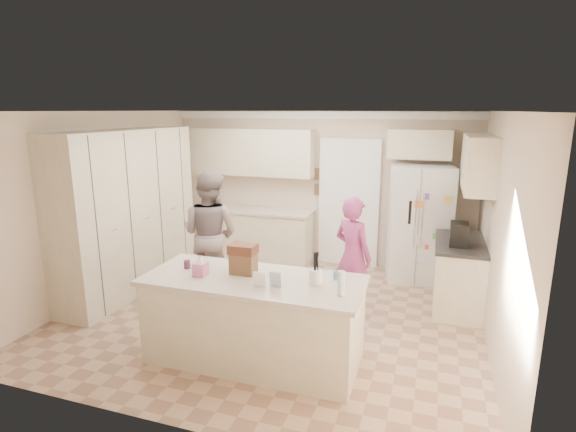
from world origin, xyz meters
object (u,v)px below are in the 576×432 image
(coffee_maker, at_px, (459,234))
(teen_boy, at_px, (210,234))
(refrigerator, at_px, (419,224))
(utensil_crock, at_px, (315,277))
(dollhouse_body, at_px, (243,263))
(teen_girl, at_px, (353,256))
(tissue_box, at_px, (201,269))
(island_base, at_px, (254,321))

(coffee_maker, height_order, teen_boy, teen_boy)
(refrigerator, xyz_separation_m, utensil_crock, (-0.87, -2.95, 0.10))
(refrigerator, height_order, dollhouse_body, refrigerator)
(utensil_crock, relative_size, teen_girl, 0.10)
(coffee_maker, relative_size, dollhouse_body, 1.15)
(coffee_maker, distance_m, tissue_box, 3.28)
(teen_boy, bearing_deg, utensil_crock, 148.45)
(teen_girl, bearing_deg, teen_boy, 30.42)
(tissue_box, bearing_deg, teen_girl, 50.48)
(coffee_maker, distance_m, utensil_crock, 2.32)
(refrigerator, height_order, utensil_crock, refrigerator)
(island_base, bearing_deg, dollhouse_body, 146.31)
(coffee_maker, relative_size, utensil_crock, 2.00)
(tissue_box, xyz_separation_m, teen_boy, (-0.73, 1.58, -0.10))
(coffee_maker, relative_size, island_base, 0.14)
(teen_boy, relative_size, teen_girl, 1.15)
(dollhouse_body, distance_m, teen_boy, 1.79)
(utensil_crock, bearing_deg, island_base, -175.60)
(refrigerator, xyz_separation_m, tissue_box, (-2.07, -3.10, 0.10))
(utensil_crock, xyz_separation_m, teen_boy, (-1.93, 1.43, -0.11))
(utensil_crock, distance_m, teen_girl, 1.47)
(tissue_box, bearing_deg, island_base, 10.30)
(utensil_crock, height_order, dollhouse_body, dollhouse_body)
(tissue_box, relative_size, teen_boy, 0.08)
(refrigerator, height_order, coffee_maker, refrigerator)
(island_base, relative_size, tissue_box, 15.71)
(island_base, height_order, teen_boy, teen_boy)
(dollhouse_body, relative_size, teen_boy, 0.15)
(coffee_maker, xyz_separation_m, dollhouse_body, (-2.20, -1.80, -0.03))
(utensil_crock, xyz_separation_m, dollhouse_body, (-0.80, 0.05, 0.04))
(island_base, height_order, tissue_box, tissue_box)
(tissue_box, height_order, teen_girl, teen_girl)
(coffee_maker, relative_size, tissue_box, 2.14)
(island_base, bearing_deg, refrigerator, 63.08)
(dollhouse_body, distance_m, teen_girl, 1.69)
(coffee_maker, xyz_separation_m, island_base, (-2.05, -1.90, -0.63))
(coffee_maker, height_order, teen_girl, teen_girl)
(refrigerator, xyz_separation_m, teen_boy, (-2.81, -1.52, -0.01))
(tissue_box, bearing_deg, coffee_maker, 37.57)
(tissue_box, xyz_separation_m, dollhouse_body, (0.40, 0.20, 0.04))
(coffee_maker, height_order, utensil_crock, coffee_maker)
(refrigerator, xyz_separation_m, dollhouse_body, (-1.67, -2.90, 0.14))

